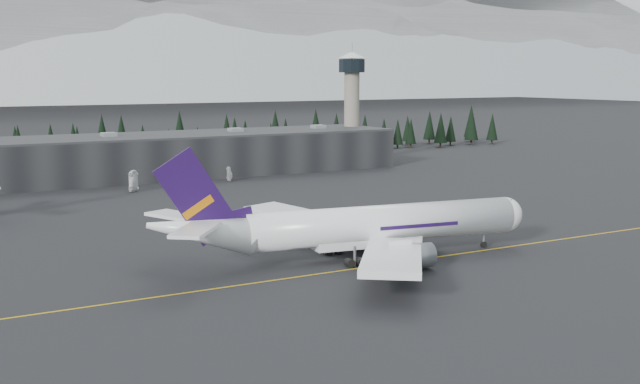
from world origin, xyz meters
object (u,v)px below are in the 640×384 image
jet_main (351,227)px  gse_vehicle_a (133,189)px  terminal (143,156)px  control_tower (352,95)px  gse_vehicle_b (230,179)px

jet_main → gse_vehicle_a: size_ratio=11.49×
terminal → gse_vehicle_a: bearing=-112.9°
control_tower → gse_vehicle_b: size_ratio=8.86×
control_tower → gse_vehicle_a: (-86.68, -30.63, -22.60)m
terminal → control_tower: size_ratio=4.24×
jet_main → gse_vehicle_a: jet_main is taller
terminal → gse_vehicle_b: size_ratio=37.59×
terminal → jet_main: 121.36m
gse_vehicle_b → jet_main: bearing=-10.9°
control_tower → gse_vehicle_b: (-56.34, -23.90, -22.68)m
jet_main → gse_vehicle_b: bearing=86.4°
control_tower → jet_main: size_ratio=0.57×
terminal → gse_vehicle_b: bearing=-48.2°
terminal → gse_vehicle_a: (-11.68, -27.63, -5.50)m
gse_vehicle_b → gse_vehicle_a: bearing=-76.0°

